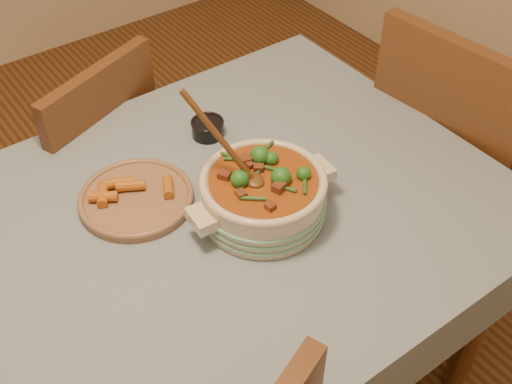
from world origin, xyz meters
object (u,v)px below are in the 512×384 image
(stew_casserole, at_px, (263,193))
(chair_right, at_px, (454,152))
(condiment_bowl, at_px, (208,127))
(chair_far, at_px, (90,165))
(fried_plate, at_px, (136,197))
(dining_table, at_px, (169,265))

(stew_casserole, xyz_separation_m, chair_right, (0.76, 0.02, -0.26))
(condiment_bowl, distance_m, chair_far, 0.51)
(condiment_bowl, xyz_separation_m, chair_far, (-0.23, 0.36, -0.27))
(chair_right, bearing_deg, fried_plate, 72.45)
(condiment_bowl, bearing_deg, stew_casserole, -100.82)
(chair_far, height_order, chair_right, chair_right)
(dining_table, xyz_separation_m, fried_plate, (0.01, 0.15, 0.11))
(dining_table, distance_m, fried_plate, 0.18)
(dining_table, relative_size, condiment_bowl, 14.50)
(dining_table, relative_size, stew_casserole, 4.51)
(chair_right, bearing_deg, condiment_bowl, 59.31)
(fried_plate, height_order, chair_far, chair_far)
(dining_table, distance_m, chair_far, 0.65)
(dining_table, distance_m, stew_casserole, 0.29)
(dining_table, height_order, condiment_bowl, condiment_bowl)
(dining_table, distance_m, chair_right, 0.99)
(fried_plate, bearing_deg, dining_table, -92.72)
(chair_far, bearing_deg, stew_casserole, 81.92)
(dining_table, relative_size, chair_right, 1.68)
(fried_plate, relative_size, chair_right, 0.30)
(dining_table, height_order, stew_casserole, stew_casserole)
(fried_plate, bearing_deg, condiment_bowl, 22.80)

